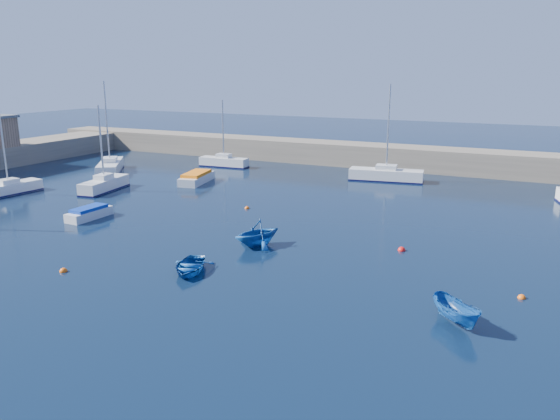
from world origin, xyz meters
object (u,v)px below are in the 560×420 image
at_px(sailboat_5, 224,162).
at_px(dinghy_center, 190,266).
at_px(sailboat_2, 9,188).
at_px(dinghy_left, 257,233).
at_px(sailboat_6, 386,174).
at_px(motorboat_1, 89,213).
at_px(sailboat_3, 104,184).
at_px(motorboat_2, 197,178).
at_px(dinghy_right, 456,313).
at_px(sailboat_4, 110,166).

relative_size(sailboat_5, dinghy_center, 2.36).
xyz_separation_m(sailboat_2, dinghy_left, (27.96, -3.60, 0.31)).
xyz_separation_m(sailboat_6, motorboat_1, (-16.75, -24.68, -0.22)).
relative_size(sailboat_3, motorboat_2, 1.43).
xyz_separation_m(sailboat_2, motorboat_1, (13.05, -3.23, -0.13)).
xyz_separation_m(sailboat_3, dinghy_right, (34.51, -14.81, -0.06)).
xyz_separation_m(sailboat_3, motorboat_2, (5.73, 7.04, -0.12)).
height_order(sailboat_4, sailboat_5, sailboat_4).
relative_size(sailboat_3, dinghy_center, 2.43).
xyz_separation_m(motorboat_1, dinghy_right, (28.35, -6.57, 0.14)).
bearing_deg(sailboat_2, sailboat_6, 41.09).
bearing_deg(sailboat_3, dinghy_left, -31.26).
distance_m(motorboat_2, dinghy_right, 36.13).
bearing_deg(dinghy_center, sailboat_2, 141.07).
bearing_deg(motorboat_1, sailboat_2, 167.38).
bearing_deg(dinghy_right, sailboat_5, 89.69).
bearing_deg(motorboat_1, dinghy_center, -23.28).
bearing_deg(dinghy_right, sailboat_2, 121.38).
relative_size(dinghy_center, dinghy_left, 0.99).
bearing_deg(sailboat_5, dinghy_right, -139.03).
bearing_deg(motorboat_2, dinghy_center, -68.35).
distance_m(sailboat_5, motorboat_1, 24.90).
xyz_separation_m(sailboat_2, sailboat_3, (6.89, 5.01, 0.07)).
distance_m(sailboat_5, sailboat_6, 19.69).
height_order(motorboat_1, dinghy_left, dinghy_left).
xyz_separation_m(dinghy_center, dinghy_right, (14.63, -0.30, 0.24)).
relative_size(motorboat_1, dinghy_right, 1.28).
height_order(sailboat_6, dinghy_left, sailboat_6).
bearing_deg(dinghy_left, motorboat_1, -153.95).
bearing_deg(sailboat_3, dinghy_right, -32.26).
height_order(sailboat_2, dinghy_right, sailboat_2).
distance_m(sailboat_3, sailboat_5, 16.79).
height_order(dinghy_center, dinghy_right, dinghy_right).
distance_m(dinghy_center, dinghy_left, 6.04).
relative_size(sailboat_3, sailboat_4, 0.80).
bearing_deg(sailboat_4, dinghy_right, -64.38).
bearing_deg(dinghy_left, sailboat_4, 176.57).
bearing_deg(dinghy_left, sailboat_2, -159.86).
distance_m(sailboat_3, dinghy_right, 37.55).
xyz_separation_m(sailboat_3, sailboat_6, (22.91, 16.44, 0.03)).
height_order(dinghy_left, dinghy_right, dinghy_left).
distance_m(sailboat_4, sailboat_5, 12.98).
height_order(sailboat_4, motorboat_1, sailboat_4).
xyz_separation_m(sailboat_3, dinghy_center, (19.87, -14.52, -0.29)).
xyz_separation_m(sailboat_4, sailboat_5, (9.73, 8.58, -0.04)).
height_order(dinghy_center, dinghy_left, dinghy_left).
bearing_deg(sailboat_6, dinghy_left, 167.14).
bearing_deg(sailboat_3, sailboat_4, 120.47).
bearing_deg(dinghy_left, sailboat_6, 113.30).
bearing_deg(sailboat_6, sailboat_2, 117.07).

